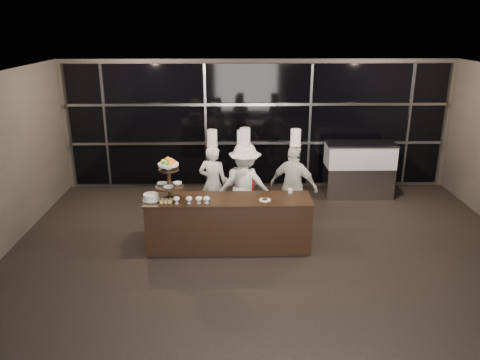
{
  "coord_description": "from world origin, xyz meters",
  "views": [
    {
      "loc": [
        -0.61,
        -5.68,
        3.79
      ],
      "look_at": [
        -0.46,
        2.07,
        1.15
      ],
      "focal_mm": 35.0,
      "sensor_mm": 36.0,
      "label": 1
    }
  ],
  "objects_px": {
    "display_stand": "(169,176)",
    "chef_b": "(242,185)",
    "chef_c": "(245,185)",
    "layer_cake": "(151,197)",
    "display_case": "(359,167)",
    "buffet_counter": "(229,223)",
    "chef_d": "(294,186)",
    "chef_a": "(213,182)"
  },
  "relations": [
    {
      "from": "buffet_counter",
      "to": "chef_d",
      "type": "xyz_separation_m",
      "value": [
        1.23,
        0.89,
        0.36
      ]
    },
    {
      "from": "display_stand",
      "to": "display_case",
      "type": "height_order",
      "value": "display_stand"
    },
    {
      "from": "chef_a",
      "to": "chef_c",
      "type": "xyz_separation_m",
      "value": [
        0.62,
        -0.22,
        0.02
      ]
    },
    {
      "from": "display_case",
      "to": "chef_c",
      "type": "xyz_separation_m",
      "value": [
        -2.61,
        -1.58,
        0.14
      ]
    },
    {
      "from": "layer_cake",
      "to": "chef_c",
      "type": "bearing_deg",
      "value": 31.84
    },
    {
      "from": "buffet_counter",
      "to": "chef_b",
      "type": "bearing_deg",
      "value": 75.96
    },
    {
      "from": "display_stand",
      "to": "display_case",
      "type": "distance_m",
      "value": 4.71
    },
    {
      "from": "layer_cake",
      "to": "chef_a",
      "type": "distance_m",
      "value": 1.59
    },
    {
      "from": "display_case",
      "to": "buffet_counter",
      "type": "bearing_deg",
      "value": -139.08
    },
    {
      "from": "chef_c",
      "to": "chef_d",
      "type": "bearing_deg",
      "value": -3.62
    },
    {
      "from": "chef_a",
      "to": "chef_b",
      "type": "height_order",
      "value": "chef_b"
    },
    {
      "from": "layer_cake",
      "to": "chef_a",
      "type": "relative_size",
      "value": 0.16
    },
    {
      "from": "layer_cake",
      "to": "display_case",
      "type": "bearing_deg",
      "value": 31.38
    },
    {
      "from": "chef_a",
      "to": "chef_d",
      "type": "distance_m",
      "value": 1.57
    },
    {
      "from": "display_stand",
      "to": "chef_b",
      "type": "xyz_separation_m",
      "value": [
        1.25,
        1.01,
        -0.53
      ]
    },
    {
      "from": "buffet_counter",
      "to": "chef_d",
      "type": "distance_m",
      "value": 1.57
    },
    {
      "from": "display_case",
      "to": "chef_d",
      "type": "distance_m",
      "value": 2.35
    },
    {
      "from": "chef_b",
      "to": "chef_c",
      "type": "bearing_deg",
      "value": -46.93
    },
    {
      "from": "display_case",
      "to": "layer_cake",
      "type": "bearing_deg",
      "value": -148.62
    },
    {
      "from": "chef_a",
      "to": "chef_d",
      "type": "xyz_separation_m",
      "value": [
        1.54,
        -0.28,
        0.02
      ]
    },
    {
      "from": "display_stand",
      "to": "chef_c",
      "type": "distance_m",
      "value": 1.69
    },
    {
      "from": "display_stand",
      "to": "chef_a",
      "type": "xyz_separation_m",
      "value": [
        0.69,
        1.17,
        -0.53
      ]
    },
    {
      "from": "display_stand",
      "to": "chef_d",
      "type": "bearing_deg",
      "value": 21.82
    },
    {
      "from": "buffet_counter",
      "to": "layer_cake",
      "type": "height_order",
      "value": "layer_cake"
    },
    {
      "from": "display_stand",
      "to": "chef_a",
      "type": "relative_size",
      "value": 0.4
    },
    {
      "from": "chef_b",
      "to": "layer_cake",
      "type": "bearing_deg",
      "value": -145.86
    },
    {
      "from": "buffet_counter",
      "to": "chef_c",
      "type": "height_order",
      "value": "chef_c"
    },
    {
      "from": "layer_cake",
      "to": "chef_b",
      "type": "xyz_separation_m",
      "value": [
        1.56,
        1.06,
        -0.17
      ]
    },
    {
      "from": "chef_a",
      "to": "chef_d",
      "type": "bearing_deg",
      "value": -10.19
    },
    {
      "from": "display_stand",
      "to": "chef_d",
      "type": "distance_m",
      "value": 2.46
    },
    {
      "from": "display_stand",
      "to": "display_case",
      "type": "xyz_separation_m",
      "value": [
        3.92,
        2.53,
        -0.65
      ]
    },
    {
      "from": "chef_b",
      "to": "chef_a",
      "type": "bearing_deg",
      "value": 163.89
    },
    {
      "from": "chef_b",
      "to": "chef_d",
      "type": "height_order",
      "value": "chef_d"
    },
    {
      "from": "buffet_counter",
      "to": "chef_a",
      "type": "relative_size",
      "value": 1.53
    },
    {
      "from": "buffet_counter",
      "to": "chef_d",
      "type": "height_order",
      "value": "chef_d"
    },
    {
      "from": "buffet_counter",
      "to": "layer_cake",
      "type": "relative_size",
      "value": 9.47
    },
    {
      "from": "layer_cake",
      "to": "chef_b",
      "type": "relative_size",
      "value": 0.16
    },
    {
      "from": "chef_c",
      "to": "chef_d",
      "type": "relative_size",
      "value": 1.01
    },
    {
      "from": "chef_c",
      "to": "display_case",
      "type": "bearing_deg",
      "value": 31.1
    },
    {
      "from": "chef_a",
      "to": "chef_c",
      "type": "distance_m",
      "value": 0.65
    },
    {
      "from": "display_stand",
      "to": "chef_c",
      "type": "xyz_separation_m",
      "value": [
        1.31,
        0.95,
        -0.51
      ]
    },
    {
      "from": "chef_a",
      "to": "chef_c",
      "type": "bearing_deg",
      "value": -19.57
    }
  ]
}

